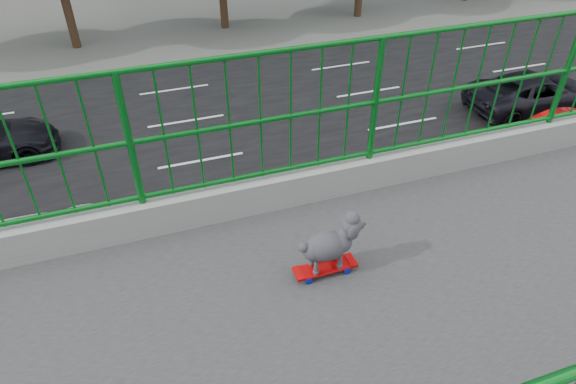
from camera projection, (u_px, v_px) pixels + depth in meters
The scene contains 8 objects.
road at pixel (201, 161), 17.69m from camera, with size 18.00×90.00×0.02m, color black.
railing at pixel (457, 271), 3.54m from camera, with size 3.00×24.00×1.42m.
skateboard at pixel (325, 268), 3.79m from camera, with size 0.15×0.48×0.06m.
poodle at pixel (330, 243), 3.65m from camera, with size 0.22×0.52×0.43m.
car_1 at pixel (554, 140), 17.41m from camera, with size 1.59×4.55×1.50m, color #C60807.
car_2 at pixel (533, 93), 20.29m from camera, with size 2.54×5.51×1.53m, color black.
car_5 at pixel (355, 266), 12.69m from camera, with size 1.38×3.95×1.30m, color black.
car_6 at pixel (10, 254), 12.92m from camera, with size 2.42×5.25×1.46m, color silver.
Camera 1 is at (1.97, -1.94, 9.78)m, focal length 31.46 mm.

